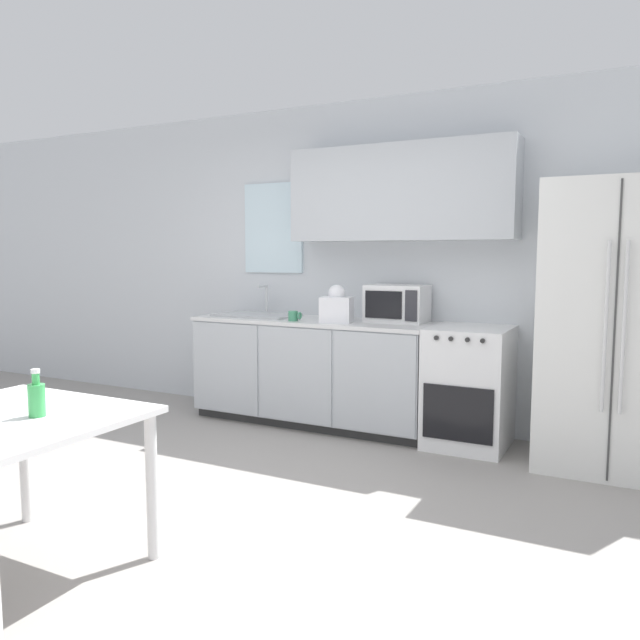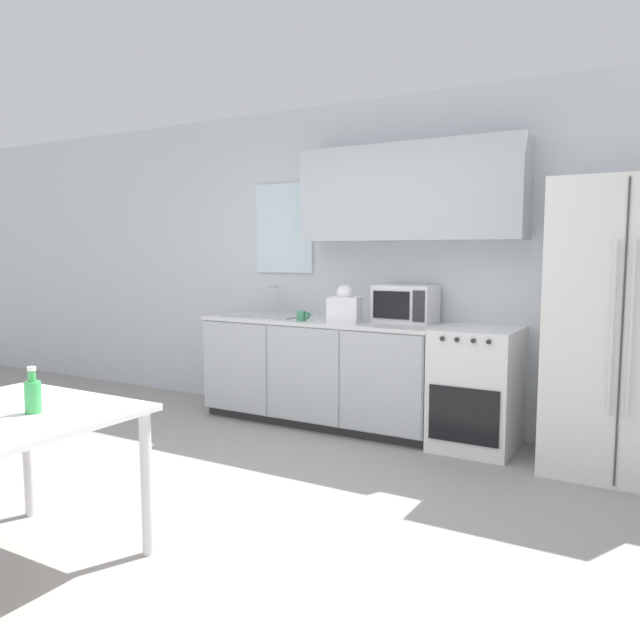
# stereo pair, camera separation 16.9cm
# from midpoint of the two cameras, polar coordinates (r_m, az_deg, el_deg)

# --- Properties ---
(ground_plane) EXTENTS (12.00, 12.00, 0.00)m
(ground_plane) POSITION_cam_midpoint_polar(r_m,az_deg,el_deg) (3.64, -8.58, -17.18)
(ground_plane) COLOR gray
(wall_back) EXTENTS (12.00, 0.38, 2.70)m
(wall_back) POSITION_cam_midpoint_polar(r_m,az_deg,el_deg) (5.25, 6.99, 6.27)
(wall_back) COLOR silver
(wall_back) RESTS_ON ground_plane
(kitchen_counter) EXTENTS (2.06, 0.64, 0.89)m
(kitchen_counter) POSITION_cam_midpoint_polar(r_m,az_deg,el_deg) (5.26, 1.06, -4.69)
(kitchen_counter) COLOR #333333
(kitchen_counter) RESTS_ON ground_plane
(oven_range) EXTENTS (0.58, 0.64, 0.89)m
(oven_range) POSITION_cam_midpoint_polar(r_m,az_deg,el_deg) (4.77, 15.12, -6.06)
(oven_range) COLOR white
(oven_range) RESTS_ON ground_plane
(refrigerator) EXTENTS (0.93, 0.77, 1.91)m
(refrigerator) POSITION_cam_midpoint_polar(r_m,az_deg,el_deg) (4.50, 27.20, -0.72)
(refrigerator) COLOR silver
(refrigerator) RESTS_ON ground_plane
(kitchen_sink) EXTENTS (0.70, 0.42, 0.27)m
(kitchen_sink) POSITION_cam_midpoint_polar(r_m,az_deg,el_deg) (5.49, -4.00, 0.55)
(kitchen_sink) COLOR #B7BABC
(kitchen_sink) RESTS_ON kitchen_counter
(microwave) EXTENTS (0.47, 0.32, 0.30)m
(microwave) POSITION_cam_midpoint_polar(r_m,az_deg,el_deg) (5.00, 8.78, 1.47)
(microwave) COLOR silver
(microwave) RESTS_ON kitchen_counter
(coffee_mug) EXTENTS (0.11, 0.08, 0.08)m
(coffee_mug) POSITION_cam_midpoint_polar(r_m,az_deg,el_deg) (5.07, -0.70, 0.38)
(coffee_mug) COLOR #3F8C66
(coffee_mug) RESTS_ON kitchen_counter
(grocery_bag_0) EXTENTS (0.28, 0.25, 0.30)m
(grocery_bag_0) POSITION_cam_midpoint_polar(r_m,az_deg,el_deg) (4.95, 3.24, 1.23)
(grocery_bag_0) COLOR white
(grocery_bag_0) RESTS_ON kitchen_counter
(dining_table) EXTENTS (1.01, 0.94, 0.73)m
(dining_table) POSITION_cam_midpoint_polar(r_m,az_deg,el_deg) (3.14, -25.46, -9.41)
(dining_table) COLOR white
(dining_table) RESTS_ON ground_plane
(drink_bottle) EXTENTS (0.07, 0.07, 0.21)m
(drink_bottle) POSITION_cam_midpoint_polar(r_m,az_deg,el_deg) (3.02, -23.33, -6.33)
(drink_bottle) COLOR #3FB259
(drink_bottle) RESTS_ON dining_table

